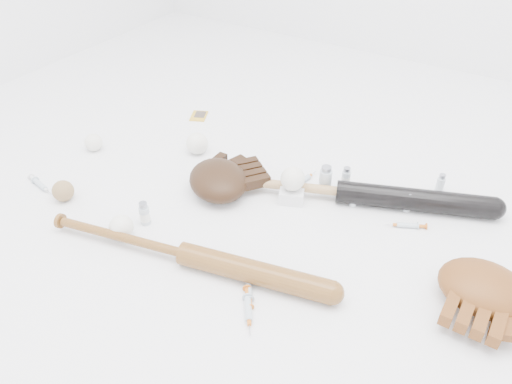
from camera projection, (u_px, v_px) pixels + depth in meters
The scene contains 22 objects.
bat_dark at pixel (340, 191), 1.62m from camera, with size 1.01×0.07×0.07m, color black, non-canonical shape.
bat_wood at pixel (184, 254), 1.39m from camera, with size 0.89×0.07×0.07m, color brown, non-canonical shape.
glove_dark at pixel (218, 180), 1.65m from camera, with size 0.27×0.27×0.10m, color black, non-canonical shape.
glove_tan at pixel (484, 288), 1.27m from camera, with size 0.27×0.27×0.10m, color brown, non-canonical shape.
trading_card at pixel (199, 116), 2.10m from camera, with size 0.06×0.09×0.00m, color gold.
pedestal at pixel (292, 194), 1.63m from camera, with size 0.08×0.08×0.04m, color white.
baseball_on_pedestal at pixel (293, 179), 1.59m from camera, with size 0.08×0.08×0.08m, color white.
baseball_left at pixel (94, 142), 1.87m from camera, with size 0.07×0.07×0.07m, color white.
baseball_upper at pixel (197, 143), 1.85m from camera, with size 0.08×0.08×0.08m, color white.
baseball_mid at pixel (121, 227), 1.48m from camera, with size 0.07×0.07×0.07m, color white.
baseball_aged at pixel (63, 191), 1.62m from camera, with size 0.07×0.07×0.07m, color olive.
syringe_0 at pixel (40, 185), 1.69m from camera, with size 0.16×0.03×0.02m, color #ADBCC6, non-canonical shape.
syringe_1 at pixel (249, 290), 1.32m from camera, with size 0.14×0.02×0.02m, color #ADBCC6, non-canonical shape.
syringe_2 at pixel (303, 181), 1.71m from camera, with size 0.15×0.03×0.02m, color #ADBCC6, non-canonical shape.
syringe_3 at pixel (248, 309), 1.27m from camera, with size 0.17×0.03×0.02m, color #ADBCC6, non-canonical shape.
syringe_4 at pixel (407, 225), 1.53m from camera, with size 0.14×0.02×0.02m, color #ADBCC6, non-canonical shape.
vial_0 at pixel (408, 201), 1.58m from camera, with size 0.03×0.03×0.07m, color silver.
vial_1 at pixel (441, 183), 1.66m from camera, with size 0.03×0.03×0.07m, color silver.
vial_2 at pixel (346, 177), 1.68m from camera, with size 0.03×0.03×0.08m, color silver.
vial_3 at pixel (325, 179), 1.65m from camera, with size 0.04×0.04×0.10m, color silver.
vial_4 at pixel (144, 213), 1.53m from camera, with size 0.03×0.03×0.08m, color silver.
vial_5 at pixel (354, 198), 1.60m from camera, with size 0.02×0.02×0.06m, color silver.
Camera 1 is at (0.65, -1.02, 1.01)m, focal length 35.00 mm.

